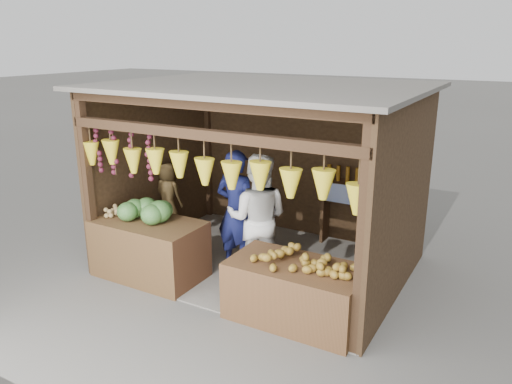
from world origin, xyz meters
The scene contains 12 objects.
ground centered at (0.00, 0.00, 0.00)m, with size 80.00×80.00×0.00m, color #514F49.
stall_structure centered at (-0.03, -0.04, 1.67)m, with size 4.30×3.30×2.66m.
back_shelf centered at (1.05, 1.28, 0.87)m, with size 1.25×0.32×1.32m.
counter_left centered at (-1.20, -1.11, 0.41)m, with size 1.53×0.85×0.82m, color #482918.
counter_right centered at (1.09, -1.15, 0.36)m, with size 1.60×0.85×0.71m, color #492F18.
stool centered at (-1.79, 0.04, 0.15)m, with size 0.32×0.32×0.30m, color black.
man_standing centered at (-0.24, -0.32, 0.90)m, with size 0.65×0.43×1.79m, color #121747.
woman_standing centered at (0.16, -0.43, 0.90)m, with size 0.87×0.68×1.80m, color white.
vendor_seated centered at (-1.79, 0.04, 0.81)m, with size 0.50×0.33×1.03m, color brown.
melon_pile centered at (-1.24, -1.07, 0.98)m, with size 1.00×0.50×0.32m, color #144D19, non-canonical shape.
tanfruit_pile centered at (-1.78, -1.18, 0.89)m, with size 0.34×0.40×0.13m, color #A9804E, non-canonical shape.
mango_pile centered at (1.18, -1.17, 0.82)m, with size 1.40×0.64×0.22m, color #AC4D17, non-canonical shape.
Camera 1 is at (3.30, -6.00, 3.22)m, focal length 35.00 mm.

